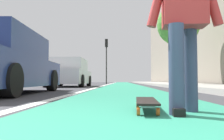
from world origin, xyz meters
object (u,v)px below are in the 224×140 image
(skateboard, at_px, (146,102))
(traffic_light, at_px, (106,53))
(skater_person, at_px, (184,15))
(parked_car_mid, at_px, (70,74))
(parked_car_near, at_px, (2,64))
(street_tree_mid, at_px, (178,25))

(skateboard, height_order, traffic_light, traffic_light)
(skater_person, relative_size, parked_car_mid, 0.37)
(skateboard, relative_size, parked_car_near, 0.18)
(skater_person, distance_m, street_tree_mid, 11.45)
(skateboard, relative_size, traffic_light, 0.19)
(street_tree_mid, bearing_deg, skateboard, 164.56)
(traffic_light, bearing_deg, parked_car_mid, 173.38)
(skateboard, xyz_separation_m, parked_car_mid, (9.92, 3.05, 0.60))
(skater_person, bearing_deg, street_tree_mid, -13.53)
(street_tree_mid, bearing_deg, parked_car_near, 141.81)
(skateboard, relative_size, street_tree_mid, 0.18)
(parked_car_mid, xyz_separation_m, traffic_light, (10.85, -1.26, 2.41))
(street_tree_mid, bearing_deg, skater_person, 166.47)
(parked_car_mid, bearing_deg, street_tree_mid, -82.48)
(parked_car_near, xyz_separation_m, traffic_light, (17.76, -1.31, 2.40))
(skateboard, relative_size, skater_person, 0.52)
(parked_car_near, xyz_separation_m, street_tree_mid, (7.70, -6.06, 2.76))
(skater_person, bearing_deg, traffic_light, 5.82)
(traffic_light, bearing_deg, skateboard, -175.08)
(parked_car_near, xyz_separation_m, parked_car_mid, (6.91, -0.05, -0.01))
(parked_car_near, distance_m, parked_car_mid, 6.91)
(skateboard, distance_m, skater_person, 0.92)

